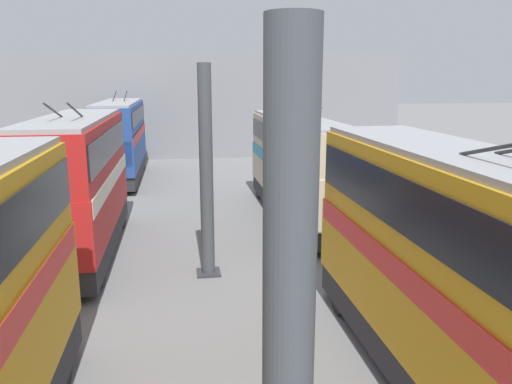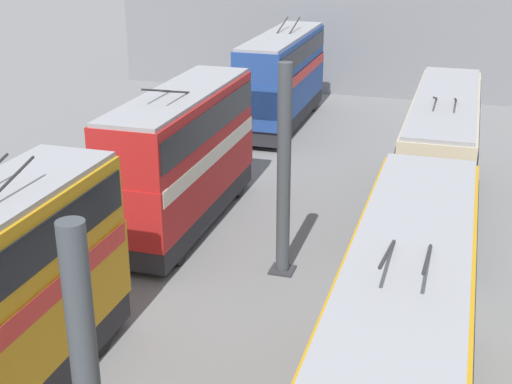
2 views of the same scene
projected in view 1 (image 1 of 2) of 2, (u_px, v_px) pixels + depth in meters
name	position (u px, v px, depth m)	size (l,w,h in m)	color
depot_back_wall	(188.00, 107.00, 40.57)	(0.50, 36.00, 8.43)	gray
support_column_far	(206.00, 177.00, 16.31)	(0.80, 0.80, 7.01)	#42474C
bus_left_near	(461.00, 265.00, 9.85)	(10.82, 2.54, 5.79)	black
bus_left_far	(297.00, 162.00, 23.28)	(11.45, 2.54, 5.38)	black
bus_right_mid	(78.00, 178.00, 18.30)	(9.52, 2.54, 5.80)	black
bus_right_far	(120.00, 136.00, 32.13)	(10.39, 2.54, 5.69)	black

